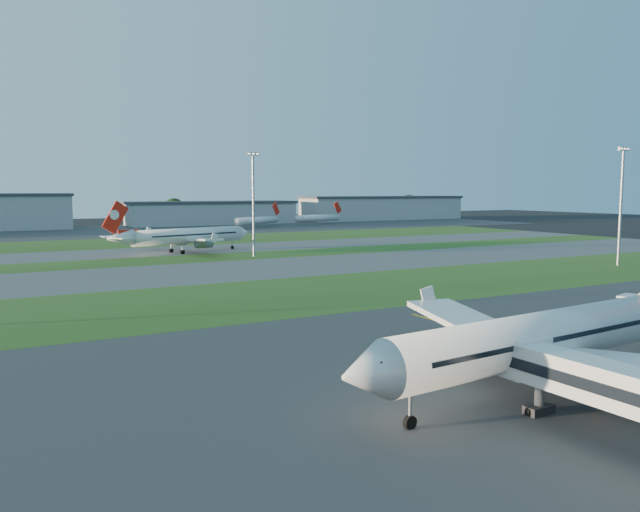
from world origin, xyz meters
TOP-DOWN VIEW (x-y plane):
  - ground at (0.00, 0.00)m, footprint 700.00×700.00m
  - apron_near at (0.00, 0.00)m, footprint 300.00×70.00m
  - grass_strip_a at (0.00, 52.00)m, footprint 300.00×34.00m
  - taxiway_a at (0.00, 85.00)m, footprint 300.00×32.00m
  - grass_strip_b at (0.00, 110.00)m, footprint 300.00×18.00m
  - taxiway_b at (0.00, 132.00)m, footprint 300.00×26.00m
  - grass_strip_c at (0.00, 165.00)m, footprint 300.00×40.00m
  - apron_far at (0.00, 225.00)m, footprint 400.00×80.00m
  - yellow_line at (5.00, 0.00)m, footprint 0.25×60.00m
  - airliner_parked at (-4.96, -1.03)m, footprint 41.06×34.72m
  - airliner_taxiing at (3.30, 125.11)m, footprint 39.14×32.84m
  - mini_jet_near at (63.28, 218.98)m, footprint 26.57×14.04m
  - mini_jet_far at (98.69, 227.87)m, footprint 28.31×8.62m
  - light_mast_centre at (15.00, 108.00)m, footprint 3.20×0.70m
  - light_mast_east at (78.00, 52.00)m, footprint 3.20×0.70m
  - hangar_east at (55.00, 255.00)m, footprint 81.60×23.00m
  - hangar_far_east at (155.00, 255.00)m, footprint 96.90×23.00m
  - tree_mid_west at (-20.00, 266.00)m, footprint 9.90×9.90m
  - tree_mid_east at (40.00, 269.00)m, footprint 11.55×11.55m
  - tree_east at (115.00, 267.00)m, footprint 10.45×10.45m
  - tree_far_east at (185.00, 271.00)m, footprint 12.65×12.65m

SIDE VIEW (x-z plane):
  - ground at x=0.00m, z-range 0.00..0.00m
  - yellow_line at x=5.00m, z-range -0.01..0.01m
  - apron_near at x=0.00m, z-range 0.00..0.01m
  - grass_strip_a at x=0.00m, z-range 0.00..0.01m
  - taxiway_a at x=0.00m, z-range 0.00..0.01m
  - grass_strip_b at x=0.00m, z-range 0.00..0.01m
  - taxiway_b at x=0.00m, z-range 0.00..0.01m
  - grass_strip_c at x=0.00m, z-range 0.00..0.01m
  - apron_far at x=0.00m, z-range 0.00..0.01m
  - mini_jet_near at x=63.28m, z-range -1.46..8.02m
  - mini_jet_far at x=98.69m, z-range -1.46..8.02m
  - airliner_taxiing at x=3.30m, z-range -1.86..10.61m
  - airliner_parked at x=-4.96m, z-range -1.91..10.90m
  - hangar_east at x=55.00m, z-range 0.04..11.24m
  - tree_mid_west at x=-20.00m, z-range 0.44..11.24m
  - tree_east at x=115.00m, z-range 0.46..11.86m
  - hangar_far_east at x=155.00m, z-range 0.04..13.24m
  - tree_mid_east at x=40.00m, z-range 0.51..13.11m
  - tree_far_east at x=185.00m, z-range 0.56..14.36m
  - light_mast_centre at x=15.00m, z-range 1.91..27.71m
  - light_mast_east at x=78.00m, z-range 1.91..27.71m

